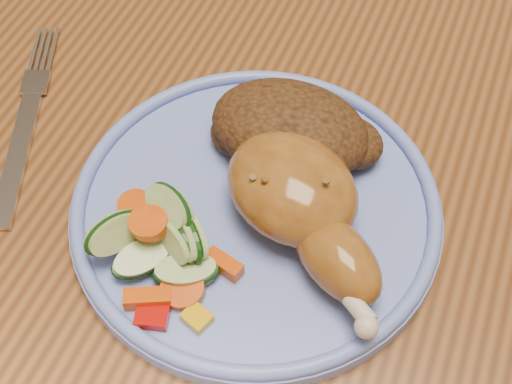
# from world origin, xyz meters

# --- Properties ---
(dining_table) EXTENTS (0.90, 1.40, 0.75)m
(dining_table) POSITION_xyz_m (0.00, 0.00, 0.67)
(dining_table) COLOR brown
(dining_table) RESTS_ON ground
(plate) EXTENTS (0.25, 0.25, 0.01)m
(plate) POSITION_xyz_m (-0.10, -0.06, 0.76)
(plate) COLOR #6981DB
(plate) RESTS_ON dining_table
(plate_rim) EXTENTS (0.25, 0.25, 0.01)m
(plate_rim) POSITION_xyz_m (-0.10, -0.06, 0.77)
(plate_rim) COLOR #6981DB
(plate_rim) RESTS_ON plate
(chicken_leg) EXTENTS (0.14, 0.14, 0.05)m
(chicken_leg) POSITION_xyz_m (-0.07, -0.07, 0.79)
(chicken_leg) COLOR #975C1F
(chicken_leg) RESTS_ON plate
(rice_pilaf) EXTENTS (0.12, 0.08, 0.05)m
(rice_pilaf) POSITION_xyz_m (-0.09, -0.01, 0.78)
(rice_pilaf) COLOR #4B2B12
(rice_pilaf) RESTS_ON plate
(vegetable_pile) EXTENTS (0.10, 0.10, 0.05)m
(vegetable_pile) POSITION_xyz_m (-0.14, -0.12, 0.78)
(vegetable_pile) COLOR #A50A05
(vegetable_pile) RESTS_ON plate
(fork) EXTENTS (0.08, 0.17, 0.00)m
(fork) POSITION_xyz_m (-0.29, -0.05, 0.75)
(fork) COLOR silver
(fork) RESTS_ON dining_table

